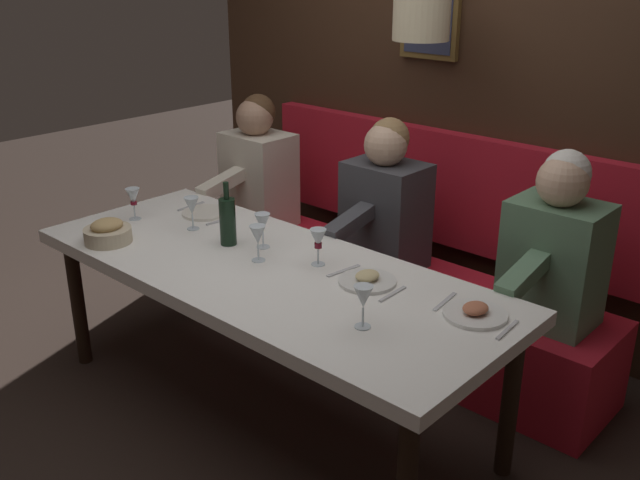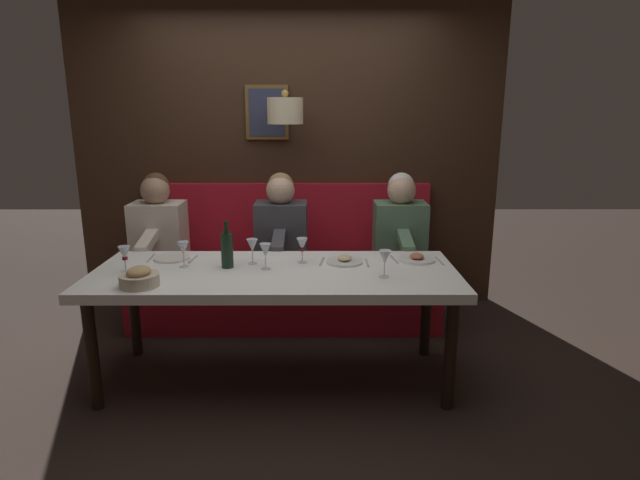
# 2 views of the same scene
# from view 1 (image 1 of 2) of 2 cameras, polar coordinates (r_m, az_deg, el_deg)

# --- Properties ---
(ground_plane) EXTENTS (12.00, 12.00, 0.00)m
(ground_plane) POSITION_cam_1_polar(r_m,az_deg,el_deg) (3.47, -4.09, -13.31)
(ground_plane) COLOR black
(dining_table) EXTENTS (0.90, 2.26, 0.74)m
(dining_table) POSITION_cam_1_polar(r_m,az_deg,el_deg) (3.13, -4.42, -3.16)
(dining_table) COLOR white
(dining_table) RESTS_ON ground_plane
(banquette_bench) EXTENTS (0.52, 2.46, 0.45)m
(banquette_bench) POSITION_cam_1_polar(r_m,az_deg,el_deg) (3.92, 5.26, -5.03)
(banquette_bench) COLOR red
(banquette_bench) RESTS_ON ground_plane
(back_wall_panel) EXTENTS (0.59, 3.66, 2.90)m
(back_wall_panel) POSITION_cam_1_polar(r_m,az_deg,el_deg) (4.03, 10.90, 12.55)
(back_wall_panel) COLOR #382316
(back_wall_panel) RESTS_ON ground_plane
(diner_nearest) EXTENTS (0.60, 0.40, 0.79)m
(diner_nearest) POSITION_cam_1_polar(r_m,az_deg,el_deg) (3.26, 18.28, -0.45)
(diner_nearest) COLOR #567A5B
(diner_nearest) RESTS_ON banquette_bench
(diner_near) EXTENTS (0.60, 0.40, 0.79)m
(diner_near) POSITION_cam_1_polar(r_m,az_deg,el_deg) (3.70, 5.22, 3.21)
(diner_near) COLOR #3D3D42
(diner_near) RESTS_ON banquette_bench
(diner_middle) EXTENTS (0.60, 0.40, 0.79)m
(diner_middle) POSITION_cam_1_polar(r_m,az_deg,el_deg) (4.32, -5.00, 5.94)
(diner_middle) COLOR beige
(diner_middle) RESTS_ON banquette_bench
(place_setting_0) EXTENTS (0.24, 0.32, 0.05)m
(place_setting_0) POSITION_cam_1_polar(r_m,az_deg,el_deg) (2.93, 3.80, -3.18)
(place_setting_0) COLOR silver
(place_setting_0) RESTS_ON dining_table
(place_setting_1) EXTENTS (0.24, 0.32, 0.01)m
(place_setting_1) POSITION_cam_1_polar(r_m,az_deg,el_deg) (3.75, -9.15, 2.17)
(place_setting_1) COLOR silver
(place_setting_1) RESTS_ON dining_table
(place_setting_2) EXTENTS (0.24, 0.32, 0.05)m
(place_setting_2) POSITION_cam_1_polar(r_m,az_deg,el_deg) (2.73, 12.29, -5.69)
(place_setting_2) COLOR white
(place_setting_2) RESTS_ON dining_table
(wine_glass_0) EXTENTS (0.07, 0.07, 0.16)m
(wine_glass_0) POSITION_cam_1_polar(r_m,az_deg,el_deg) (2.55, 3.48, -4.65)
(wine_glass_0) COLOR silver
(wine_glass_0) RESTS_ON dining_table
(wine_glass_1) EXTENTS (0.07, 0.07, 0.16)m
(wine_glass_1) POSITION_cam_1_polar(r_m,az_deg,el_deg) (3.25, -4.61, 1.32)
(wine_glass_1) COLOR silver
(wine_glass_1) RESTS_ON dining_table
(wine_glass_2) EXTENTS (0.07, 0.07, 0.16)m
(wine_glass_2) POSITION_cam_1_polar(r_m,az_deg,el_deg) (3.11, -5.00, 0.33)
(wine_glass_2) COLOR silver
(wine_glass_2) RESTS_ON dining_table
(wine_glass_3) EXTENTS (0.07, 0.07, 0.16)m
(wine_glass_3) POSITION_cam_1_polar(r_m,az_deg,el_deg) (3.52, -10.21, 2.65)
(wine_glass_3) COLOR silver
(wine_glass_3) RESTS_ON dining_table
(wine_glass_4) EXTENTS (0.07, 0.07, 0.16)m
(wine_glass_4) POSITION_cam_1_polar(r_m,az_deg,el_deg) (3.71, -14.70, 3.30)
(wine_glass_4) COLOR silver
(wine_glass_4) RESTS_ON dining_table
(wine_glass_5) EXTENTS (0.07, 0.07, 0.16)m
(wine_glass_5) POSITION_cam_1_polar(r_m,az_deg,el_deg) (3.06, -0.15, 0.01)
(wine_glass_5) COLOR silver
(wine_glass_5) RESTS_ON dining_table
(wine_bottle) EXTENTS (0.08, 0.08, 0.30)m
(wine_bottle) POSITION_cam_1_polar(r_m,az_deg,el_deg) (3.31, -7.39, 1.55)
(wine_bottle) COLOR black
(wine_bottle) RESTS_ON dining_table
(bread_bowl) EXTENTS (0.22, 0.22, 0.12)m
(bread_bowl) POSITION_cam_1_polar(r_m,az_deg,el_deg) (3.47, -16.60, 0.58)
(bread_bowl) COLOR beige
(bread_bowl) RESTS_ON dining_table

